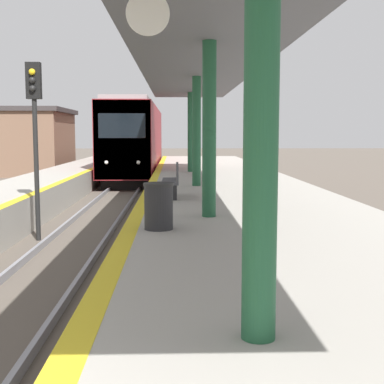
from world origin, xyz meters
The scene contains 5 objects.
train centered at (0.00, 32.08, 2.32)m, with size 2.71×17.78×4.57m.
signal_mid centered at (-1.05, 11.96, 3.14)m, with size 0.36×0.31×4.49m.
station_canopy centered at (3.17, 12.71, 4.58)m, with size 3.46×26.74×3.79m.
trash_bin centered at (2.17, 7.89, 1.43)m, with size 0.54×0.54×0.84m.
bench centered at (2.40, 12.78, 1.49)m, with size 0.44×1.59×0.92m.
Camera 1 is at (2.48, -1.64, 2.72)m, focal length 50.00 mm.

